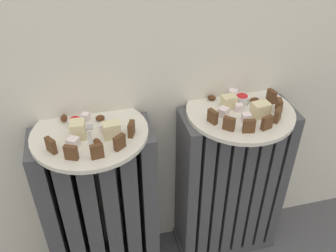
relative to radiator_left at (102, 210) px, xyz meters
name	(u,v)px	position (x,y,z in m)	size (l,w,h in m)	color
radiator_left	(102,210)	(0.00, 0.00, 0.00)	(0.35, 0.15, 0.57)	#47474C
radiator_right	(230,186)	(0.42, 0.00, 0.00)	(0.35, 0.15, 0.57)	#47474C
plate_left	(90,133)	(0.00, 0.00, 0.30)	(0.31, 0.31, 0.01)	silver
plate_right	(240,112)	(0.42, 0.00, 0.30)	(0.31, 0.31, 0.01)	silver
dark_cake_slice_left_0	(51,145)	(-0.09, -0.06, 0.32)	(0.03, 0.01, 0.04)	#56351E
dark_cake_slice_left_1	(71,153)	(-0.05, -0.10, 0.32)	(0.03, 0.01, 0.04)	#56351E
dark_cake_slice_left_2	(97,151)	(0.01, -0.11, 0.32)	(0.03, 0.01, 0.04)	#56351E
dark_cake_slice_left_3	(120,142)	(0.07, -0.09, 0.32)	(0.03, 0.01, 0.04)	#56351E
dark_cake_slice_left_4	(131,129)	(0.10, -0.04, 0.32)	(0.03, 0.01, 0.04)	#56351E
marble_cake_slice_left_0	(112,130)	(0.06, -0.04, 0.32)	(0.04, 0.03, 0.04)	beige
marble_cake_slice_left_1	(78,129)	(-0.03, -0.02, 0.33)	(0.04, 0.04, 0.05)	beige
turkish_delight_left_0	(105,127)	(0.04, -0.01, 0.31)	(0.02, 0.02, 0.02)	white
turkish_delight_left_1	(73,142)	(-0.04, -0.06, 0.31)	(0.03, 0.03, 0.03)	white
turkish_delight_left_2	(85,117)	(-0.01, 0.06, 0.31)	(0.02, 0.02, 0.02)	white
medjool_date_left_0	(100,118)	(0.03, 0.04, 0.31)	(0.03, 0.02, 0.02)	#4C2814
medjool_date_left_1	(64,118)	(-0.06, 0.07, 0.31)	(0.03, 0.02, 0.02)	#4C2814
medjool_date_left_2	(97,142)	(0.02, -0.06, 0.31)	(0.03, 0.02, 0.01)	#4C2814
jam_bowl_left	(75,122)	(-0.03, 0.03, 0.32)	(0.04, 0.04, 0.02)	white
dark_cake_slice_right_0	(213,117)	(0.33, -0.04, 0.32)	(0.03, 0.01, 0.04)	#56351E
dark_cake_slice_right_1	(229,124)	(0.36, -0.08, 0.32)	(0.03, 0.01, 0.04)	#56351E
dark_cake_slice_right_2	(249,126)	(0.40, -0.10, 0.32)	(0.03, 0.01, 0.04)	#56351E
dark_cake_slice_right_3	(267,123)	(0.45, -0.10, 0.32)	(0.03, 0.01, 0.04)	#56351E
dark_cake_slice_right_4	(278,115)	(0.50, -0.08, 0.32)	(0.03, 0.01, 0.04)	#56351E
dark_cake_slice_right_5	(279,105)	(0.53, -0.03, 0.32)	(0.03, 0.01, 0.04)	#56351E
dark_cake_slice_right_6	(271,96)	(0.53, 0.02, 0.32)	(0.03, 0.01, 0.04)	#56351E
marble_cake_slice_right_0	(229,102)	(0.40, 0.02, 0.32)	(0.04, 0.03, 0.04)	beige
marble_cake_slice_right_1	(260,110)	(0.46, -0.04, 0.32)	(0.05, 0.03, 0.04)	beige
turkish_delight_right_0	(246,117)	(0.42, -0.06, 0.31)	(0.02, 0.02, 0.02)	white
turkish_delight_right_1	(239,107)	(0.42, 0.00, 0.31)	(0.02, 0.02, 0.02)	white
turkish_delight_right_2	(223,112)	(0.37, -0.02, 0.31)	(0.02, 0.02, 0.02)	white
turkish_delight_right_3	(233,94)	(0.43, 0.07, 0.31)	(0.02, 0.02, 0.02)	white
medjool_date_right_0	(230,122)	(0.37, -0.06, 0.31)	(0.02, 0.02, 0.02)	#4C2814
medjool_date_right_1	(212,98)	(0.36, 0.07, 0.31)	(0.02, 0.02, 0.01)	#4C2814
medjool_date_right_2	(254,100)	(0.48, 0.03, 0.31)	(0.03, 0.02, 0.02)	#4C2814
medjool_date_right_3	(265,107)	(0.49, -0.01, 0.31)	(0.03, 0.02, 0.02)	#4C2814
jam_bowl_right	(242,99)	(0.44, 0.03, 0.32)	(0.04, 0.04, 0.03)	white
fork	(90,133)	(0.00, -0.01, 0.30)	(0.02, 0.09, 0.00)	#B7B7BC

